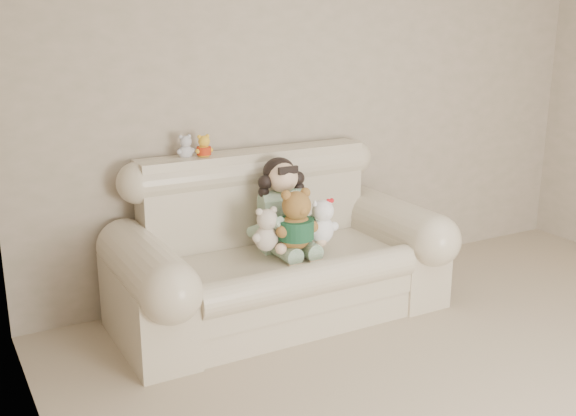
% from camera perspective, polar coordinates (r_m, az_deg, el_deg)
% --- Properties ---
extents(wall_back, '(4.50, 0.00, 4.50)m').
position_cam_1_polar(wall_back, '(4.89, 3.50, 8.97)').
color(wall_back, '#B5A190').
rests_on(wall_back, ground).
extents(wall_left, '(0.00, 5.00, 5.00)m').
position_cam_1_polar(wall_left, '(1.74, -15.56, -4.39)').
color(wall_left, '#B5A190').
rests_on(wall_left, ground).
extents(sofa, '(2.10, 0.95, 1.03)m').
position_cam_1_polar(sofa, '(4.31, -0.64, -2.69)').
color(sofa, '#BEB599').
rests_on(sofa, floor).
extents(seated_child, '(0.42, 0.49, 0.61)m').
position_cam_1_polar(seated_child, '(4.34, -0.48, 0.35)').
color(seated_child, '#31733F').
rests_on(seated_child, sofa).
extents(brown_teddy, '(0.29, 0.23, 0.44)m').
position_cam_1_polar(brown_teddy, '(4.13, 0.65, -0.49)').
color(brown_teddy, brown).
rests_on(brown_teddy, sofa).
extents(white_cat, '(0.27, 0.24, 0.34)m').
position_cam_1_polar(white_cat, '(4.25, 2.85, -0.74)').
color(white_cat, white).
rests_on(white_cat, sofa).
extents(cream_teddy, '(0.23, 0.20, 0.32)m').
position_cam_1_polar(cream_teddy, '(4.12, -1.80, -1.44)').
color(cream_teddy, beige).
rests_on(cream_teddy, sofa).
extents(yellow_mini_bear, '(0.13, 0.11, 0.18)m').
position_cam_1_polar(yellow_mini_bear, '(4.32, -7.05, 5.28)').
color(yellow_mini_bear, gold).
rests_on(yellow_mini_bear, sofa).
extents(grey_mini_plush, '(0.12, 0.10, 0.19)m').
position_cam_1_polar(grey_mini_plush, '(4.31, -8.57, 5.23)').
color(grey_mini_plush, silver).
rests_on(grey_mini_plush, sofa).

